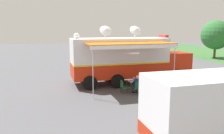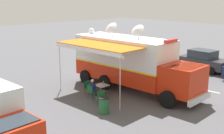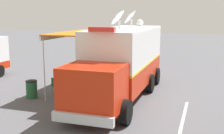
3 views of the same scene
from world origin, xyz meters
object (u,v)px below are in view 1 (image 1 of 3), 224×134
(folding_chair_at_table, at_px, (138,87))
(water_bottle, at_px, (134,79))
(car_behind_truck, at_px, (141,57))
(trash_bin, at_px, (177,89))
(command_truck, at_px, (129,58))
(folding_chair_spare_by_truck, at_px, (155,87))
(car_far_corner, at_px, (111,58))
(seated_responder, at_px, (137,84))
(folding_chair_beside_table, at_px, (124,86))
(folding_table, at_px, (134,82))

(folding_chair_at_table, bearing_deg, water_bottle, 179.38)
(car_behind_truck, bearing_deg, folding_chair_at_table, -20.03)
(water_bottle, distance_m, trash_bin, 2.99)
(command_truck, height_order, folding_chair_spare_by_truck, command_truck)
(water_bottle, xyz_separation_m, folding_chair_spare_by_truck, (1.19, 1.08, -0.32))
(water_bottle, bearing_deg, trash_bin, 49.93)
(trash_bin, height_order, car_far_corner, car_far_corner)
(command_truck, relative_size, seated_responder, 7.72)
(seated_responder, bearing_deg, folding_chair_beside_table, -103.92)
(seated_responder, xyz_separation_m, car_far_corner, (-11.49, 0.68, 0.23))
(command_truck, relative_size, car_behind_truck, 2.24)
(folding_chair_at_table, relative_size, car_behind_truck, 0.20)
(folding_chair_beside_table, distance_m, folding_chair_spare_by_truck, 2.04)
(car_behind_truck, bearing_deg, seated_responder, -20.39)
(seated_responder, distance_m, trash_bin, 2.56)
(command_truck, xyz_separation_m, folding_chair_spare_by_truck, (3.42, 0.81, -1.43))
(command_truck, height_order, folding_chair_at_table, command_truck)
(folding_table, xyz_separation_m, folding_chair_spare_by_truck, (1.01, 1.10, -0.16))
(folding_chair_at_table, relative_size, trash_bin, 0.96)
(command_truck, relative_size, folding_chair_spare_by_truck, 11.09)
(folding_table, relative_size, car_behind_truck, 0.20)
(folding_table, distance_m, water_bottle, 0.24)
(folding_table, xyz_separation_m, water_bottle, (-0.18, 0.01, 0.16))
(command_truck, distance_m, folding_table, 2.74)
(car_behind_truck, bearing_deg, car_far_corner, -87.26)
(folding_chair_spare_by_truck, xyz_separation_m, car_behind_truck, (-12.07, 3.23, 0.37))
(folding_chair_beside_table, height_order, seated_responder, seated_responder)
(water_bottle, height_order, trash_bin, water_bottle)
(command_truck, xyz_separation_m, car_far_corner, (-8.47, 0.38, -1.07))
(seated_responder, height_order, car_far_corner, car_far_corner)
(folding_table, height_order, water_bottle, water_bottle)
(folding_chair_spare_by_truck, height_order, car_far_corner, car_far_corner)
(command_truck, relative_size, car_far_corner, 2.27)
(folding_chair_at_table, height_order, folding_chair_spare_by_truck, same)
(folding_chair_at_table, distance_m, trash_bin, 2.47)
(command_truck, xyz_separation_m, folding_chair_beside_table, (2.82, -1.13, -1.43))
(trash_bin, distance_m, car_far_corner, 12.72)
(trash_bin, bearing_deg, car_far_corner, -172.69)
(trash_bin, height_order, car_behind_truck, car_behind_truck)
(folding_chair_spare_by_truck, bearing_deg, command_truck, -166.62)
(car_far_corner, bearing_deg, folding_table, -3.51)
(command_truck, bearing_deg, folding_chair_at_table, -4.97)
(car_behind_truck, bearing_deg, water_bottle, -21.62)
(car_behind_truck, height_order, car_far_corner, same)
(car_behind_truck, bearing_deg, command_truck, -25.06)
(water_bottle, height_order, folding_chair_spare_by_truck, water_bottle)
(water_bottle, xyz_separation_m, folding_chair_at_table, (0.98, -0.01, -0.32))
(folding_chair_spare_by_truck, distance_m, car_far_corner, 11.90)
(command_truck, height_order, seated_responder, command_truck)
(command_truck, height_order, trash_bin, command_truck)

